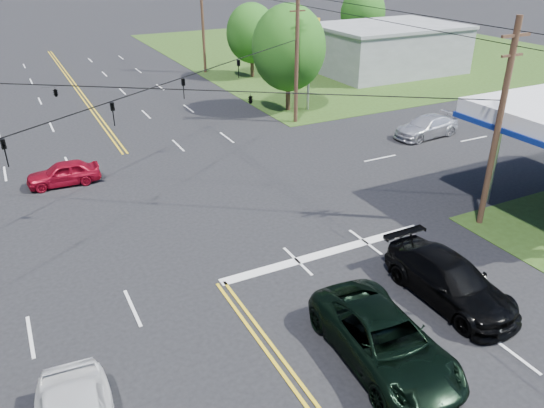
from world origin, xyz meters
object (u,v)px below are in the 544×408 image
pole_ne (297,55)px  tree_right_b (252,33)px  tree_right_a (289,48)px  retail_ne (387,50)px  tree_far_r (363,13)px  suv_black (450,280)px  pickup_dkgreen (384,340)px  pole_se (498,124)px  pole_right_far (203,20)px

pole_ne → tree_right_b: 15.42m
pole_ne → tree_right_a: (1.00, 3.00, -0.05)m
retail_ne → tree_far_r: bearing=68.2°
tree_right_b → suv_black: tree_right_b is taller
tree_far_r → tree_right_b: bearing=-161.1°
tree_far_r → suv_black: tree_far_r is taller
tree_right_b → pickup_dkgreen: size_ratio=1.19×
pole_se → pole_ne: size_ratio=1.00×
pole_ne → tree_far_r: (21.00, 21.00, -0.37)m
pole_right_far → tree_right_b: pole_right_far is taller
pole_se → pickup_dkgreen: (-10.00, -5.39, -4.09)m
pole_se → pole_right_far: 37.00m
tree_right_b → pickup_dkgreen: tree_right_b is taller
pole_ne → tree_far_r: size_ratio=1.25×
pole_se → pole_ne: same height
pickup_dkgreen → pole_right_far: bearing=80.7°
pole_right_far → tree_right_a: 16.03m
pole_right_far → pickup_dkgreen: pole_right_far is taller
suv_black → pickup_dkgreen: bearing=-160.1°
retail_ne → pole_se: pole_se is taller
retail_ne → pickup_dkgreen: retail_ne is taller
tree_far_r → pole_ne: bearing=-135.0°
pickup_dkgreen → suv_black: bearing=24.1°
pole_se → suv_black: size_ratio=1.67×
pole_ne → pickup_dkgreen: pole_ne is taller
tree_right_a → pole_right_far: bearing=93.6°
pole_ne → pole_right_far: bearing=90.0°
tree_right_a → pickup_dkgreen: bearing=-112.6°
pole_ne → pole_right_far: (0.00, 19.00, 0.25)m
tree_right_b → suv_black: bearing=-104.1°
pole_se → tree_right_a: size_ratio=1.16×
tree_far_r → tree_right_a: bearing=-138.0°
suv_black → retail_ne: bearing=55.1°
retail_ne → suv_black: retail_ne is taller
pole_se → tree_right_a: pole_se is taller
pickup_dkgreen → pole_se: bearing=32.3°
pole_ne → tree_right_b: pole_ne is taller
tree_right_b → retail_ne: bearing=-16.5°
retail_ne → pole_se: 33.72m
pole_ne → pole_right_far: 19.00m
tree_far_r → suv_black: 50.64m
pole_se → tree_right_b: bearing=83.9°
pole_se → tree_right_b: (3.50, 33.00, -0.70)m
tree_right_a → suv_black: bearing=-105.2°
pole_se → tree_far_r: bearing=61.7°
retail_ne → pole_right_far: bearing=154.8°
tree_right_b → tree_far_r: size_ratio=0.93×
retail_ne → tree_right_a: size_ratio=1.71×
pole_se → tree_far_r: (21.00, 39.00, -0.37)m
pole_right_far → tree_far_r: bearing=5.4°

